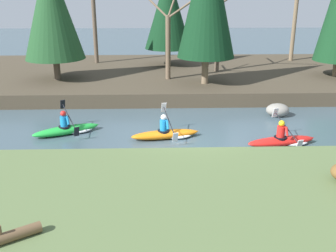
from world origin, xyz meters
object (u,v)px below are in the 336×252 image
object	(u,v)px
kayaker_lead	(284,140)
kayaker_trailing	(69,129)
boulder_midstream	(278,110)
kayaker_middle	(168,133)

from	to	relation	value
kayaker_lead	kayaker_trailing	bearing A→B (deg)	158.23
kayaker_lead	kayaker_trailing	xyz separation A→B (m)	(-8.44, 1.51, 0.00)
kayaker_trailing	boulder_midstream	world-z (taller)	kayaker_trailing
kayaker_lead	kayaker_middle	distance (m)	4.48
kayaker_middle	kayaker_lead	bearing A→B (deg)	-22.96
kayaker_lead	boulder_midstream	xyz separation A→B (m)	(0.79, 3.53, 0.10)
kayaker_lead	kayaker_middle	bearing A→B (deg)	157.29
kayaker_middle	kayaker_trailing	size ratio (longest dim) A/B	1.04
kayaker_middle	kayaker_trailing	bearing A→B (deg)	159.01
boulder_midstream	kayaker_lead	bearing A→B (deg)	-102.68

